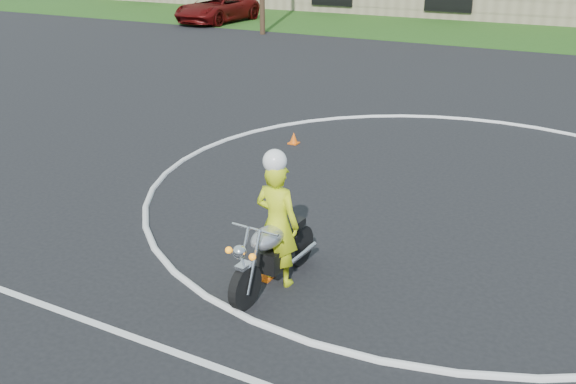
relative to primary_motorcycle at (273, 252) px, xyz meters
The scene contains 6 objects.
ground 2.33m from the primary_motorcycle, 58.58° to the left, with size 120.00×120.00×0.00m, color black.
grass_strip 28.96m from the primary_motorcycle, 87.67° to the left, with size 120.00×10.00×0.02m, color #1E4714.
course_markings 7.14m from the primary_motorcycle, 61.94° to the left, with size 19.05×19.05×0.12m.
primary_motorcycle is the anchor object (origin of this frame).
rider_primary_grp 0.49m from the primary_motorcycle, 90.90° to the left, with size 0.73×0.49×2.14m.
pickup_grp 32.07m from the primary_motorcycle, 125.97° to the left, with size 2.83×6.09×1.69m.
Camera 1 is at (3.10, -9.28, 4.93)m, focal length 40.00 mm.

